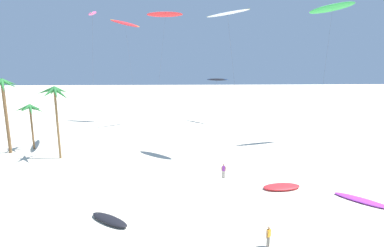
% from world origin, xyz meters
% --- Properties ---
extents(palm_tree_1, '(4.18, 3.90, 10.64)m').
position_xyz_m(palm_tree_1, '(-23.89, 34.79, 8.51)').
color(palm_tree_1, brown).
rests_on(palm_tree_1, ground).
extents(palm_tree_2, '(4.06, 4.12, 6.80)m').
position_xyz_m(palm_tree_2, '(-21.33, 36.59, 5.82)').
color(palm_tree_2, brown).
rests_on(palm_tree_2, ground).
extents(palm_tree_3, '(4.31, 4.40, 9.77)m').
position_xyz_m(palm_tree_3, '(-15.79, 32.02, 8.32)').
color(palm_tree_3, brown).
rests_on(palm_tree_3, ground).
extents(flying_kite_0, '(5.94, 6.04, 19.62)m').
position_xyz_m(flying_kite_0, '(6.78, 32.91, 18.99)').
color(flying_kite_0, white).
rests_on(flying_kite_0, ground).
extents(flying_kite_1, '(8.00, 5.29, 22.05)m').
position_xyz_m(flying_kite_1, '(23.12, 38.30, 20.61)').
color(flying_kite_1, green).
rests_on(flying_kite_1, ground).
extents(flying_kite_2, '(7.13, 7.64, 22.34)m').
position_xyz_m(flying_kite_2, '(-2.07, 53.10, 21.47)').
color(flying_kite_2, red).
rests_on(flying_kite_2, ground).
extents(flying_kite_3, '(3.05, 7.58, 20.48)m').
position_xyz_m(flying_kite_3, '(-11.92, 38.41, 19.63)').
color(flying_kite_3, '#EA5193').
rests_on(flying_kite_3, ground).
extents(flying_kite_4, '(6.65, 8.69, 21.47)m').
position_xyz_m(flying_kite_4, '(-10.55, 57.62, 20.28)').
color(flying_kite_4, red).
rests_on(flying_kite_4, ground).
extents(flying_kite_5, '(6.18, 10.96, 9.36)m').
position_xyz_m(flying_kite_5, '(8.31, 55.87, 8.98)').
color(flying_kite_5, black).
rests_on(flying_kite_5, ground).
extents(grounded_kite_0, '(3.90, 3.31, 0.44)m').
position_xyz_m(grounded_kite_0, '(-5.34, 14.76, 0.22)').
color(grounded_kite_0, black).
rests_on(grounded_kite_0, ground).
extents(grounded_kite_1, '(4.16, 2.29, 0.40)m').
position_xyz_m(grounded_kite_1, '(11.10, 20.94, 0.20)').
color(grounded_kite_1, red).
rests_on(grounded_kite_1, ground).
extents(grounded_kite_2, '(4.34, 4.45, 0.28)m').
position_xyz_m(grounded_kite_2, '(17.74, 17.64, 0.14)').
color(grounded_kite_2, purple).
rests_on(grounded_kite_2, ground).
extents(person_foreground_walker, '(0.51, 0.22, 1.68)m').
position_xyz_m(person_foreground_walker, '(5.44, 24.08, 0.92)').
color(person_foreground_walker, slate).
rests_on(person_foreground_walker, ground).
extents(person_near_right, '(0.43, 0.34, 1.62)m').
position_xyz_m(person_near_right, '(6.84, 10.84, 0.89)').
color(person_near_right, slate).
rests_on(person_near_right, ground).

